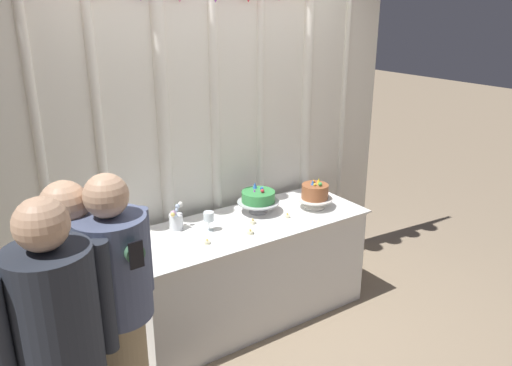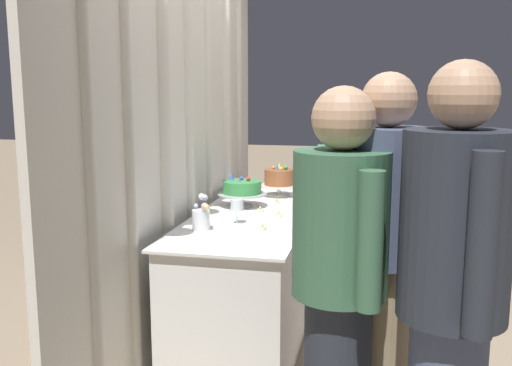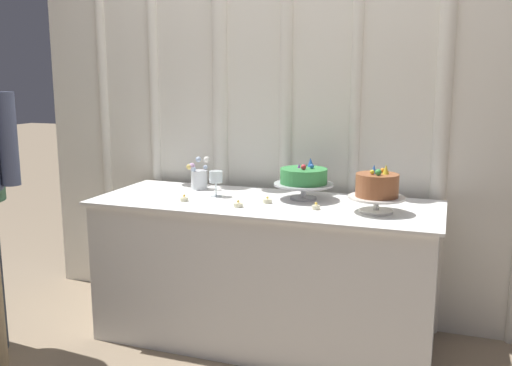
# 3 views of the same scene
# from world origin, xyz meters

# --- Properties ---
(ground_plane) EXTENTS (24.00, 24.00, 0.00)m
(ground_plane) POSITION_xyz_m (0.00, 0.00, 0.00)
(ground_plane) COLOR gray
(draped_curtain) EXTENTS (3.31, 0.19, 2.85)m
(draped_curtain) POSITION_xyz_m (0.00, 0.52, 1.56)
(draped_curtain) COLOR white
(draped_curtain) RESTS_ON ground_plane
(cake_table) EXTENTS (1.83, 0.69, 0.78)m
(cake_table) POSITION_xyz_m (0.00, 0.10, 0.39)
(cake_table) COLOR white
(cake_table) RESTS_ON ground_plane
(cake_display_nearleft) EXTENTS (0.32, 0.32, 0.22)m
(cake_display_nearleft) POSITION_xyz_m (0.18, 0.22, 0.90)
(cake_display_nearleft) COLOR #B2B2B7
(cake_display_nearleft) RESTS_ON cake_table
(cake_display_nearright) EXTENTS (0.27, 0.27, 0.24)m
(cake_display_nearright) POSITION_xyz_m (0.59, 0.05, 0.91)
(cake_display_nearright) COLOR silver
(cake_display_nearright) RESTS_ON cake_table
(wine_glass) EXTENTS (0.07, 0.07, 0.14)m
(wine_glass) POSITION_xyz_m (-0.29, 0.13, 0.89)
(wine_glass) COLOR silver
(wine_glass) RESTS_ON cake_table
(flower_vase) EXTENTS (0.12, 0.11, 0.20)m
(flower_vase) POSITION_xyz_m (-0.47, 0.29, 0.86)
(flower_vase) COLOR silver
(flower_vase) RESTS_ON cake_table
(tealight_far_left) EXTENTS (0.04, 0.04, 0.04)m
(tealight_far_left) POSITION_xyz_m (-0.40, -0.04, 0.80)
(tealight_far_left) COLOR beige
(tealight_far_left) RESTS_ON cake_table
(tealight_near_left) EXTENTS (0.05, 0.05, 0.04)m
(tealight_near_left) POSITION_xyz_m (-0.08, -0.07, 0.80)
(tealight_near_left) COLOR beige
(tealight_near_left) RESTS_ON cake_table
(tealight_near_right) EXTENTS (0.05, 0.05, 0.04)m
(tealight_near_right) POSITION_xyz_m (0.03, 0.07, 0.80)
(tealight_near_right) COLOR beige
(tealight_near_right) RESTS_ON cake_table
(tealight_far_right) EXTENTS (0.04, 0.04, 0.04)m
(tealight_far_right) POSITION_xyz_m (0.30, 0.01, 0.80)
(tealight_far_right) COLOR beige
(tealight_far_right) RESTS_ON cake_table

